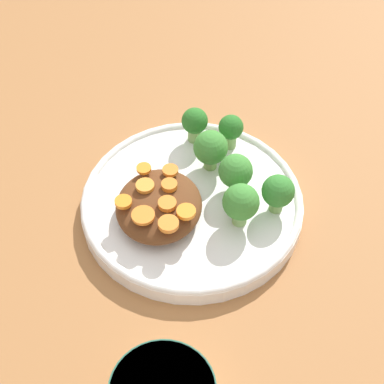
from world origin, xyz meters
The scene contains 18 objects.
ground_plane centered at (0.00, 0.00, 0.00)m, with size 4.00×4.00×0.00m, color #9E6638.
plate centered at (0.00, 0.00, 0.01)m, with size 0.28×0.28×0.03m.
stew_mound centered at (-0.04, -0.03, 0.04)m, with size 0.10×0.12×0.03m, color #5B3319.
broccoli_floret_0 centered at (0.05, 0.02, 0.05)m, with size 0.04×0.04×0.06m.
broccoli_floret_1 centered at (0.10, 0.00, 0.05)m, with size 0.04×0.04×0.05m.
broccoli_floret_2 centered at (-0.01, 0.11, 0.05)m, with size 0.03×0.03×0.05m.
broccoli_floret_3 centered at (0.02, 0.06, 0.05)m, with size 0.04×0.04×0.06m.
broccoli_floret_4 centered at (0.06, -0.03, 0.06)m, with size 0.04×0.04×0.06m.
broccoli_floret_5 centered at (0.04, 0.10, 0.05)m, with size 0.03×0.03×0.05m.
carrot_slice_0 centered at (-0.03, 0.01, 0.06)m, with size 0.02×0.02×0.00m, color orange.
carrot_slice_1 centered at (-0.05, -0.02, 0.06)m, with size 0.02×0.02×0.01m, color orange.
carrot_slice_2 centered at (-0.02, -0.04, 0.06)m, with size 0.02×0.02×0.01m, color orange.
carrot_slice_3 centered at (-0.07, -0.04, 0.06)m, with size 0.02×0.02×0.00m, color orange.
carrot_slice_4 centered at (-0.05, -0.06, 0.06)m, with size 0.03×0.03×0.00m, color orange.
carrot_slice_5 centered at (-0.03, -0.01, 0.06)m, with size 0.02×0.02×0.01m, color orange.
carrot_slice_6 centered at (-0.06, 0.01, 0.06)m, with size 0.02×0.02×0.00m, color orange.
carrot_slice_7 centered at (0.00, -0.05, 0.06)m, with size 0.02×0.02×0.01m, color orange.
carrot_slice_8 centered at (-0.02, -0.07, 0.06)m, with size 0.02×0.02×0.01m, color orange.
Camera 1 is at (0.07, -0.50, 0.63)m, focal length 60.00 mm.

